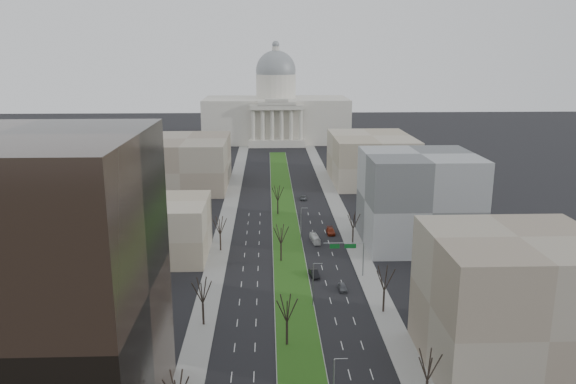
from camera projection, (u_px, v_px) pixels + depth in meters
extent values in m
plane|color=black|center=(284.00, 215.00, 174.49)|extent=(600.00, 600.00, 0.00)
cube|color=#999993|center=(284.00, 215.00, 173.50)|extent=(8.00, 222.00, 0.15)
cube|color=#234C14|center=(284.00, 215.00, 173.48)|extent=(7.70, 221.70, 0.06)
cube|color=gray|center=(222.00, 241.00, 149.61)|extent=(5.00, 330.00, 0.15)
cube|color=gray|center=(352.00, 240.00, 150.87)|extent=(5.00, 330.00, 0.15)
cube|color=beige|center=(276.00, 119.00, 316.96)|extent=(80.00, 40.00, 24.00)
cube|color=beige|center=(277.00, 143.00, 297.10)|extent=(30.00, 6.00, 4.00)
cube|color=beige|center=(277.00, 107.00, 292.47)|extent=(28.00, 5.00, 2.50)
cube|color=beige|center=(277.00, 103.00, 291.99)|extent=(20.00, 5.00, 1.80)
cube|color=beige|center=(277.00, 100.00, 291.60)|extent=(12.00, 5.00, 1.60)
cylinder|color=beige|center=(276.00, 87.00, 312.57)|extent=(22.00, 22.00, 14.00)
sphere|color=gray|center=(276.00, 71.00, 310.38)|extent=(22.00, 22.00, 22.00)
cylinder|color=beige|center=(276.00, 50.00, 307.71)|extent=(4.00, 4.00, 4.00)
sphere|color=gray|center=(276.00, 44.00, 306.98)|extent=(4.00, 4.00, 4.00)
cylinder|color=beige|center=(253.00, 125.00, 294.21)|extent=(2.00, 2.00, 16.00)
cylinder|color=beige|center=(263.00, 125.00, 294.39)|extent=(2.00, 2.00, 16.00)
cylinder|color=beige|center=(272.00, 125.00, 294.57)|extent=(2.00, 2.00, 16.00)
cylinder|color=beige|center=(282.00, 124.00, 294.75)|extent=(2.00, 2.00, 16.00)
cylinder|color=beige|center=(291.00, 124.00, 294.93)|extent=(2.00, 2.00, 16.00)
cylinder|color=beige|center=(301.00, 124.00, 295.11)|extent=(2.00, 2.00, 16.00)
cube|color=black|center=(11.00, 295.00, 69.42)|extent=(34.00, 30.00, 40.00)
cube|color=tan|center=(154.00, 229.00, 137.67)|extent=(26.00, 22.00, 14.00)
cube|color=gray|center=(512.00, 303.00, 87.70)|extent=(26.00, 24.00, 22.00)
cube|color=slate|center=(418.00, 199.00, 145.65)|extent=(28.00, 26.00, 24.00)
cube|color=gray|center=(188.00, 162.00, 209.81)|extent=(30.00, 40.00, 18.00)
cube|color=tan|center=(371.00, 159.00, 217.17)|extent=(30.00, 40.00, 18.00)
cylinder|color=black|center=(203.00, 314.00, 103.55)|extent=(0.40, 0.40, 4.32)
cylinder|color=black|center=(220.00, 243.00, 142.34)|extent=(0.40, 0.40, 4.22)
cylinder|color=black|center=(384.00, 302.00, 108.66)|extent=(0.40, 0.40, 4.42)
cylinder|color=black|center=(353.00, 236.00, 147.48)|extent=(0.40, 0.40, 4.03)
cylinder|color=black|center=(287.00, 334.00, 96.35)|extent=(0.40, 0.40, 4.32)
cylinder|color=black|center=(281.00, 253.00, 135.12)|extent=(0.40, 0.40, 4.32)
cylinder|color=black|center=(278.00, 208.00, 173.89)|extent=(0.40, 0.40, 4.32)
cylinder|color=gray|center=(341.00, 359.00, 75.51)|extent=(1.80, 0.12, 0.12)
cylinder|color=gray|center=(313.00, 285.00, 110.52)|extent=(0.20, 0.20, 9.00)
cylinder|color=gray|center=(318.00, 263.00, 109.44)|extent=(1.80, 0.12, 0.12)
cylinder|color=gray|center=(301.00, 225.00, 149.29)|extent=(0.20, 0.20, 9.00)
cylinder|color=gray|center=(304.00, 208.00, 148.21)|extent=(1.80, 0.12, 0.12)
cylinder|color=gray|center=(363.00, 260.00, 125.63)|extent=(0.24, 0.24, 8.00)
cylinder|color=gray|center=(344.00, 243.00, 124.50)|extent=(9.00, 0.18, 0.18)
cube|color=#0C591E|center=(350.00, 246.00, 124.82)|extent=(2.60, 0.08, 1.00)
cube|color=#0C591E|center=(335.00, 246.00, 124.70)|extent=(2.20, 0.08, 1.00)
imported|color=#52545A|center=(342.00, 287.00, 119.02)|extent=(1.76, 4.13, 1.39)
imported|color=black|center=(314.00, 273.00, 126.17)|extent=(2.32, 4.88, 1.54)
imported|color=maroon|center=(331.00, 231.00, 155.82)|extent=(2.20, 5.38, 1.56)
imported|color=#4C4F54|center=(303.00, 198.00, 192.00)|extent=(2.19, 4.58, 1.26)
imported|color=white|center=(315.00, 239.00, 149.08)|extent=(2.44, 7.08, 1.93)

